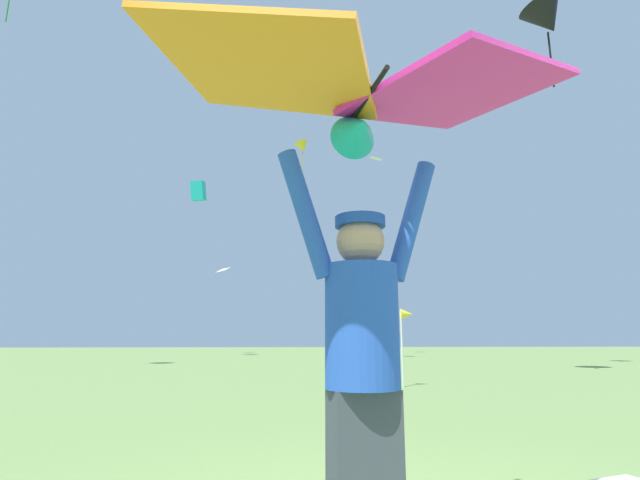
# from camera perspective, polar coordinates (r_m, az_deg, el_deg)

# --- Properties ---
(kite_flyer_person) EXTENTS (0.81, 0.39, 1.92)m
(kite_flyer_person) POSITION_cam_1_polar(r_m,az_deg,el_deg) (2.22, 5.14, -14.40)
(kite_flyer_person) COLOR #424751
(kite_flyer_person) RESTS_ON ground
(held_stunt_kite) EXTENTS (2.16, 1.28, 0.44)m
(held_stunt_kite) POSITION_cam_1_polar(r_m,az_deg,el_deg) (2.44, 5.31, 17.50)
(held_stunt_kite) COLOR black
(distant_kite_teal_low_left) EXTENTS (0.94, 1.05, 1.35)m
(distant_kite_teal_low_left) POSITION_cam_1_polar(r_m,az_deg,el_deg) (30.67, -14.44, 5.73)
(distant_kite_teal_low_left) COLOR #19B2AD
(distant_kite_white_mid_right) EXTENTS (1.22, 1.23, 0.39)m
(distant_kite_white_mid_right) POSITION_cam_1_polar(r_m,az_deg,el_deg) (35.88, 6.78, 9.80)
(distant_kite_white_mid_right) COLOR white
(distant_kite_white_far_center) EXTENTS (1.01, 1.15, 1.18)m
(distant_kite_white_far_center) POSITION_cam_1_polar(r_m,az_deg,el_deg) (27.14, 1.43, 23.63)
(distant_kite_white_far_center) COLOR white
(distant_kite_yellow_overhead_distant) EXTENTS (1.64, 1.49, 2.50)m
(distant_kite_yellow_overhead_distant) POSITION_cam_1_polar(r_m,az_deg,el_deg) (38.55, -2.12, 11.13)
(distant_kite_yellow_overhead_distant) COLOR yellow
(distant_kite_black_high_left) EXTENTS (2.11, 1.87, 3.26)m
(distant_kite_black_high_left) POSITION_cam_1_polar(r_m,az_deg,el_deg) (18.24, 25.61, 22.95)
(distant_kite_black_high_left) COLOR black
(distant_kite_white_high_right) EXTENTS (1.02, 0.98, 0.54)m
(distant_kite_white_high_right) POSITION_cam_1_polar(r_m,az_deg,el_deg) (35.38, -11.65, -3.49)
(distant_kite_white_high_right) COLOR white
(marker_flag) EXTENTS (0.30, 0.24, 1.71)m
(marker_flag) POSITION_cam_1_polar(r_m,az_deg,el_deg) (11.06, 10.33, -9.34)
(marker_flag) COLOR silver
(marker_flag) RESTS_ON ground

